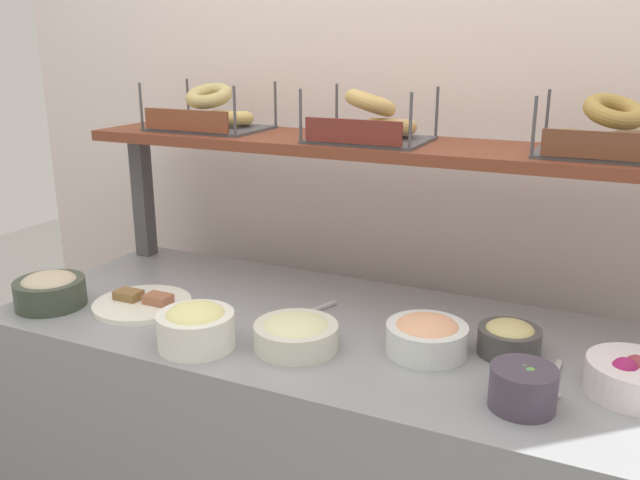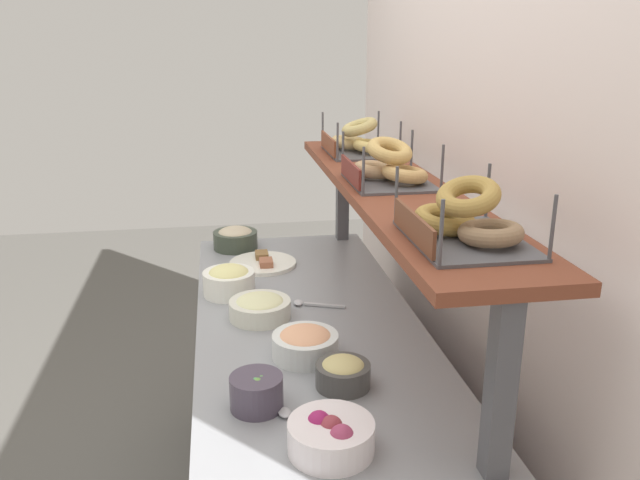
# 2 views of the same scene
# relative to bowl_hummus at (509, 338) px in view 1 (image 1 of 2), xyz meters

# --- Properties ---
(back_wall) EXTENTS (2.94, 0.06, 2.40)m
(back_wall) POSITION_rel_bowl_hummus_xyz_m (-0.42, 0.52, 0.31)
(back_wall) COLOR white
(back_wall) RESTS_ON ground_plane
(deli_counter) EXTENTS (1.74, 0.70, 0.85)m
(deli_counter) POSITION_rel_bowl_hummus_xyz_m (-0.42, -0.03, -0.46)
(deli_counter) COLOR gray
(deli_counter) RESTS_ON ground_plane
(shelf_riser_left) EXTENTS (0.05, 0.05, 0.40)m
(shelf_riser_left) POSITION_rel_bowl_hummus_xyz_m (-1.23, 0.24, 0.16)
(shelf_riser_left) COLOR #4C4C51
(shelf_riser_left) RESTS_ON deli_counter
(upper_shelf) EXTENTS (1.70, 0.32, 0.03)m
(upper_shelf) POSITION_rel_bowl_hummus_xyz_m (-0.42, 0.24, 0.38)
(upper_shelf) COLOR brown
(upper_shelf) RESTS_ON shelf_riser_left
(bowl_hummus) EXTENTS (0.14, 0.14, 0.08)m
(bowl_hummus) POSITION_rel_bowl_hummus_xyz_m (0.00, 0.00, 0.00)
(bowl_hummus) COLOR #474644
(bowl_hummus) RESTS_ON deli_counter
(bowl_egg_salad) EXTENTS (0.18, 0.18, 0.11)m
(bowl_egg_salad) POSITION_rel_bowl_hummus_xyz_m (-0.67, -0.27, 0.01)
(bowl_egg_salad) COLOR white
(bowl_egg_salad) RESTS_ON deli_counter
(bowl_veggie_mix) EXTENTS (0.13, 0.13, 0.09)m
(bowl_veggie_mix) POSITION_rel_bowl_hummus_xyz_m (0.07, -0.23, 0.00)
(bowl_veggie_mix) COLOR #483E4E
(bowl_veggie_mix) RESTS_ON deli_counter
(bowl_potato_salad) EXTENTS (0.20, 0.20, 0.08)m
(bowl_potato_salad) POSITION_rel_bowl_hummus_xyz_m (-0.45, -0.18, -0.00)
(bowl_potato_salad) COLOR silver
(bowl_potato_salad) RESTS_ON deli_counter
(bowl_lox_spread) EXTENTS (0.19, 0.19, 0.09)m
(bowl_lox_spread) POSITION_rel_bowl_hummus_xyz_m (-0.17, -0.07, 0.00)
(bowl_lox_spread) COLOR white
(bowl_lox_spread) RESTS_ON deli_counter
(bowl_beet_salad) EXTENTS (0.19, 0.19, 0.09)m
(bowl_beet_salad) POSITION_rel_bowl_hummus_xyz_m (0.26, -0.08, 0.00)
(bowl_beet_salad) COLOR white
(bowl_beet_salad) RESTS_ON deli_counter
(bowl_tuna_salad) EXTENTS (0.19, 0.19, 0.09)m
(bowl_tuna_salad) POSITION_rel_bowl_hummus_xyz_m (-1.17, -0.23, 0.01)
(bowl_tuna_salad) COLOR #394335
(bowl_tuna_salad) RESTS_ON deli_counter
(serving_plate_white) EXTENTS (0.26, 0.26, 0.04)m
(serving_plate_white) POSITION_rel_bowl_hummus_xyz_m (-0.94, -0.13, -0.03)
(serving_plate_white) COLOR white
(serving_plate_white) RESTS_ON deli_counter
(serving_spoon_near_plate) EXTENTS (0.08, 0.17, 0.01)m
(serving_spoon_near_plate) POSITION_rel_bowl_hummus_xyz_m (-0.52, -0.01, -0.03)
(serving_spoon_near_plate) COLOR #B7B7BC
(serving_spoon_near_plate) RESTS_ON deli_counter
(serving_spoon_by_edge) EXTENTS (0.04, 0.18, 0.01)m
(serving_spoon_by_edge) POSITION_rel_bowl_hummus_xyz_m (0.11, -0.12, -0.03)
(serving_spoon_by_edge) COLOR #B7B7BC
(serving_spoon_by_edge) RESTS_ON deli_counter
(bagel_basket_plain) EXTENTS (0.33, 0.24, 0.14)m
(bagel_basket_plain) POSITION_rel_bowl_hummus_xyz_m (-0.96, 0.24, 0.44)
(bagel_basket_plain) COLOR #4C4C51
(bagel_basket_plain) RESTS_ON upper_shelf
(bagel_basket_sesame) EXTENTS (0.31, 0.24, 0.14)m
(bagel_basket_sesame) POSITION_rel_bowl_hummus_xyz_m (-0.44, 0.22, 0.44)
(bagel_basket_sesame) COLOR #4C4C51
(bagel_basket_sesame) RESTS_ON upper_shelf
(bagel_basket_everything) EXTENTS (0.33, 0.26, 0.15)m
(bagel_basket_everything) POSITION_rel_bowl_hummus_xyz_m (0.15, 0.24, 0.44)
(bagel_basket_everything) COLOR #4C4C51
(bagel_basket_everything) RESTS_ON upper_shelf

